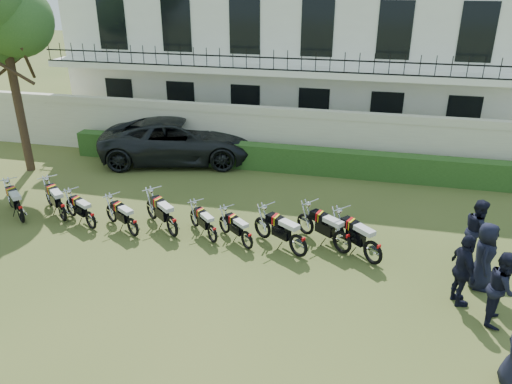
% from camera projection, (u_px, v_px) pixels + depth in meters
% --- Properties ---
extents(ground, '(100.00, 100.00, 0.00)m').
position_uv_depth(ground, '(208.00, 264.00, 13.41)').
color(ground, '#3A4C1E').
rests_on(ground, ground).
extents(perimeter_wall, '(30.00, 0.35, 2.30)m').
position_uv_depth(perimeter_wall, '(269.00, 135.00, 20.04)').
color(perimeter_wall, beige).
rests_on(perimeter_wall, ground).
extents(hedge, '(18.00, 0.60, 1.00)m').
position_uv_depth(hedge, '(290.00, 159.00, 19.40)').
color(hedge, '#1F3F16').
rests_on(hedge, ground).
extents(building, '(20.40, 9.60, 7.40)m').
position_uv_depth(building, '(295.00, 49.00, 24.31)').
color(building, white).
rests_on(building, ground).
extents(tree_west_near, '(3.40, 3.20, 7.90)m').
position_uv_depth(tree_west_near, '(1.00, 12.00, 17.33)').
color(tree_west_near, '#473323').
rests_on(tree_west_near, ground).
extents(motorcycle_0, '(1.56, 1.34, 1.07)m').
position_uv_depth(motorcycle_0, '(20.00, 209.00, 15.38)').
color(motorcycle_0, black).
rests_on(motorcycle_0, ground).
extents(motorcycle_1, '(1.60, 1.37, 1.10)m').
position_uv_depth(motorcycle_1, '(62.00, 207.00, 15.47)').
color(motorcycle_1, black).
rests_on(motorcycle_1, ground).
extents(motorcycle_2, '(1.59, 1.00, 0.98)m').
position_uv_depth(motorcycle_2, '(90.00, 216.00, 15.01)').
color(motorcycle_2, black).
rests_on(motorcycle_2, ground).
extents(motorcycle_3, '(1.58, 1.06, 0.99)m').
position_uv_depth(motorcycle_3, '(132.00, 223.00, 14.60)').
color(motorcycle_3, black).
rests_on(motorcycle_3, ground).
extents(motorcycle_4, '(1.61, 1.41, 1.11)m').
position_uv_depth(motorcycle_4, '(172.00, 221.00, 14.55)').
color(motorcycle_4, black).
rests_on(motorcycle_4, ground).
extents(motorcycle_5, '(1.27, 1.25, 0.93)m').
position_uv_depth(motorcycle_5, '(212.00, 230.00, 14.27)').
color(motorcycle_5, black).
rests_on(motorcycle_5, ground).
extents(motorcycle_6, '(1.34, 1.16, 0.92)m').
position_uv_depth(motorcycle_6, '(247.00, 236.00, 13.94)').
color(motorcycle_6, black).
rests_on(motorcycle_6, ground).
extents(motorcycle_7, '(1.78, 1.24, 1.13)m').
position_uv_depth(motorcycle_7, '(298.00, 240.00, 13.52)').
color(motorcycle_7, black).
rests_on(motorcycle_7, ground).
extents(motorcycle_8, '(1.72, 1.32, 1.13)m').
position_uv_depth(motorcycle_8, '(342.00, 237.00, 13.69)').
color(motorcycle_8, black).
rests_on(motorcycle_8, ground).
extents(motorcycle_9, '(1.61, 1.50, 1.15)m').
position_uv_depth(motorcycle_9, '(373.00, 247.00, 13.18)').
color(motorcycle_9, black).
rests_on(motorcycle_9, ground).
extents(suv, '(6.81, 4.34, 1.75)m').
position_uv_depth(suv, '(180.00, 140.00, 20.36)').
color(suv, black).
rests_on(suv, ground).
extents(officer_1, '(0.84, 0.98, 1.76)m').
position_uv_depth(officer_1, '(503.00, 288.00, 10.87)').
color(officer_1, black).
rests_on(officer_1, ground).
extents(officer_2, '(0.71, 1.14, 1.82)m').
position_uv_depth(officer_2, '(463.00, 270.00, 11.46)').
color(officer_2, black).
rests_on(officer_2, ground).
extents(officer_3, '(0.73, 0.96, 1.76)m').
position_uv_depth(officer_3, '(484.00, 256.00, 12.09)').
color(officer_3, black).
rests_on(officer_3, ground).
extents(officer_4, '(0.70, 0.88, 1.77)m').
position_uv_depth(officer_4, '(478.00, 230.00, 13.28)').
color(officer_4, black).
rests_on(officer_4, ground).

